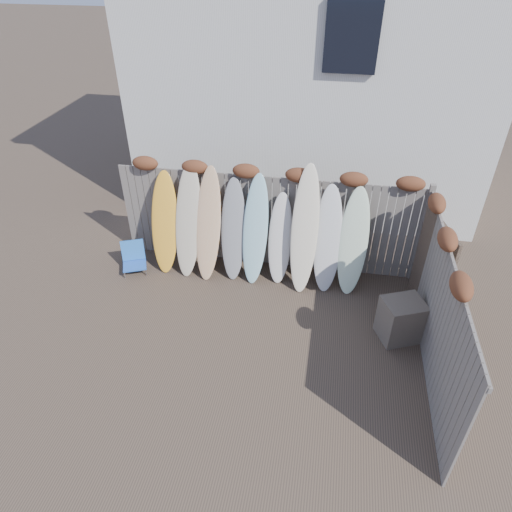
% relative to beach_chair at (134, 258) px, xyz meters
% --- Properties ---
extents(ground, '(80.00, 80.00, 0.00)m').
position_rel_beach_chair_xyz_m(ground, '(2.65, -1.68, -0.29)').
color(ground, '#493A2D').
extents(back_fence, '(6.05, 0.28, 2.24)m').
position_rel_beach_chair_xyz_m(back_fence, '(2.71, 0.71, 0.90)').
color(back_fence, slate).
rests_on(back_fence, ground).
extents(right_fence, '(0.28, 4.40, 2.24)m').
position_rel_beach_chair_xyz_m(right_fence, '(5.65, -1.43, 0.86)').
color(right_fence, slate).
rests_on(right_fence, ground).
extents(house, '(8.50, 5.50, 6.33)m').
position_rel_beach_chair_xyz_m(house, '(3.15, 4.82, 2.92)').
color(house, silver).
rests_on(house, ground).
extents(beach_chair, '(0.62, 0.63, 0.62)m').
position_rel_beach_chair_xyz_m(beach_chair, '(0.00, 0.00, 0.00)').
color(beach_chair, blue).
rests_on(beach_chair, ground).
extents(wooden_crate, '(0.82, 0.77, 0.77)m').
position_rel_beach_chair_xyz_m(wooden_crate, '(5.26, -1.03, 0.10)').
color(wooden_crate, '#433632').
rests_on(wooden_crate, ground).
extents(lattice_panel, '(0.36, 1.26, 1.92)m').
position_rel_beach_chair_xyz_m(lattice_panel, '(5.72, -0.32, 0.68)').
color(lattice_panel, brown).
rests_on(lattice_panel, ground).
extents(surfboard_0, '(0.56, 0.73, 2.03)m').
position_rel_beach_chair_xyz_m(surfboard_0, '(0.65, 0.29, 0.73)').
color(surfboard_0, '#FFAD2A').
rests_on(surfboard_0, ground).
extents(surfboard_1, '(0.60, 0.83, 2.23)m').
position_rel_beach_chair_xyz_m(surfboard_1, '(1.15, 0.28, 0.83)').
color(surfboard_1, beige).
rests_on(surfboard_1, ground).
extents(surfboard_2, '(0.56, 0.82, 2.22)m').
position_rel_beach_chair_xyz_m(surfboard_2, '(1.57, 0.24, 0.82)').
color(surfboard_2, '#E6BD81').
rests_on(surfboard_2, ground).
extents(surfboard_3, '(0.54, 0.74, 1.99)m').
position_rel_beach_chair_xyz_m(surfboard_3, '(2.06, 0.31, 0.71)').
color(surfboard_3, gray).
rests_on(surfboard_3, ground).
extents(surfboard_4, '(0.53, 0.78, 2.12)m').
position_rel_beach_chair_xyz_m(surfboard_4, '(2.50, 0.28, 0.78)').
color(surfboard_4, '#9ED6E2').
rests_on(surfboard_4, ground).
extents(surfboard_5, '(0.47, 0.65, 1.77)m').
position_rel_beach_chair_xyz_m(surfboard_5, '(2.98, 0.32, 0.60)').
color(surfboard_5, silver).
rests_on(surfboard_5, ground).
extents(surfboard_6, '(0.51, 0.84, 2.40)m').
position_rel_beach_chair_xyz_m(surfboard_6, '(3.45, 0.22, 0.92)').
color(surfboard_6, '#F3E6C8').
rests_on(surfboard_6, ground).
extents(surfboard_7, '(0.57, 0.75, 2.03)m').
position_rel_beach_chair_xyz_m(surfboard_7, '(3.90, 0.27, 0.73)').
color(surfboard_7, silver).
rests_on(surfboard_7, ground).
extents(surfboard_8, '(0.56, 0.74, 2.03)m').
position_rel_beach_chair_xyz_m(surfboard_8, '(4.38, 0.27, 0.73)').
color(surfboard_8, silver).
rests_on(surfboard_8, ground).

